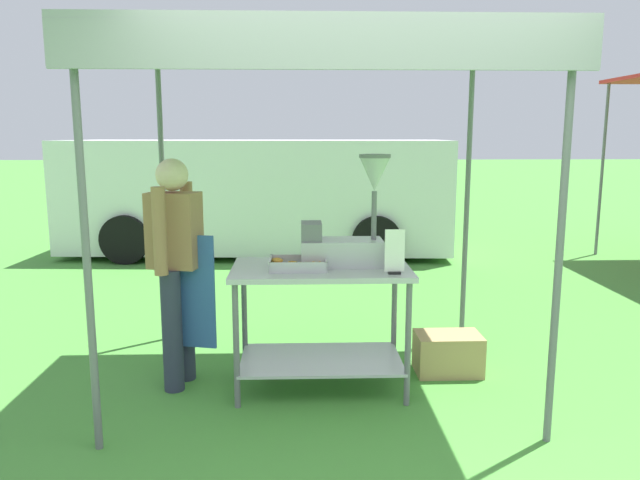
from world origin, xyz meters
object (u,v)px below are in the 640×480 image
object	(u,v)px
donut_fryer	(347,231)
van_white	(259,194)
donut_cart	(321,302)
supply_crate	(448,353)
donut_tray	(298,265)
menu_sign	(395,255)
vendor	(176,261)
stall_canopy	(321,57)

from	to	relation	value
donut_fryer	van_white	xyz separation A→B (m)	(-0.95, 5.07, -0.24)
donut_cart	supply_crate	world-z (taller)	donut_cart
donut_fryer	donut_tray	bearing A→B (deg)	-162.90
menu_sign	vendor	distance (m)	1.51
donut_tray	vendor	distance (m)	0.85
menu_sign	van_white	distance (m)	5.49
vendor	donut_fryer	bearing A→B (deg)	-1.93
van_white	supply_crate	bearing A→B (deg)	-70.55
supply_crate	van_white	world-z (taller)	van_white
donut_cart	van_white	bearing A→B (deg)	98.45
stall_canopy	donut_tray	bearing A→B (deg)	-137.23
donut_fryer	vendor	size ratio (longest dim) A/B	0.47
donut_fryer	supply_crate	world-z (taller)	donut_fryer
stall_canopy	supply_crate	xyz separation A→B (m)	(0.96, 0.15, -2.12)
donut_tray	menu_sign	world-z (taller)	menu_sign
menu_sign	vendor	xyz separation A→B (m)	(-1.47, 0.32, -0.10)
vendor	supply_crate	xyz separation A→B (m)	(1.96, 0.15, -0.75)
donut_tray	van_white	xyz separation A→B (m)	(-0.60, 5.18, -0.02)
donut_fryer	menu_sign	bearing A→B (deg)	-44.23
donut_cart	donut_tray	bearing A→B (deg)	-163.12
menu_sign	donut_cart	bearing A→B (deg)	154.73
vendor	supply_crate	size ratio (longest dim) A/B	3.33
stall_canopy	menu_sign	xyz separation A→B (m)	(0.47, -0.32, -1.27)
supply_crate	van_white	bearing A→B (deg)	109.45
donut_tray	donut_fryer	distance (m)	0.42
menu_sign	supply_crate	bearing A→B (deg)	43.41
menu_sign	vendor	size ratio (longest dim) A/B	0.18
donut_tray	stall_canopy	bearing A→B (deg)	42.77
vendor	van_white	xyz separation A→B (m)	(0.24, 5.03, -0.02)
donut_tray	menu_sign	xyz separation A→B (m)	(0.63, -0.17, 0.10)
donut_fryer	vendor	xyz separation A→B (m)	(-1.18, 0.04, -0.21)
van_white	menu_sign	bearing A→B (deg)	-77.04
menu_sign	supply_crate	world-z (taller)	menu_sign
donut_fryer	supply_crate	distance (m)	1.25
donut_tray	donut_fryer	bearing A→B (deg)	17.10
stall_canopy	donut_tray	xyz separation A→B (m)	(-0.16, -0.15, -1.37)
donut_tray	vendor	xyz separation A→B (m)	(-0.84, 0.15, 0.00)
menu_sign	van_white	world-z (taller)	van_white
supply_crate	donut_cart	bearing A→B (deg)	-165.73
donut_tray	vendor	size ratio (longest dim) A/B	0.24
donut_tray	supply_crate	bearing A→B (deg)	14.65
donut_cart	donut_tray	world-z (taller)	donut_tray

